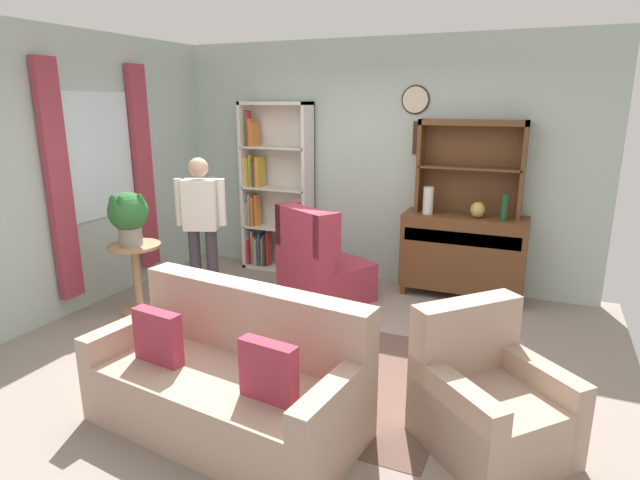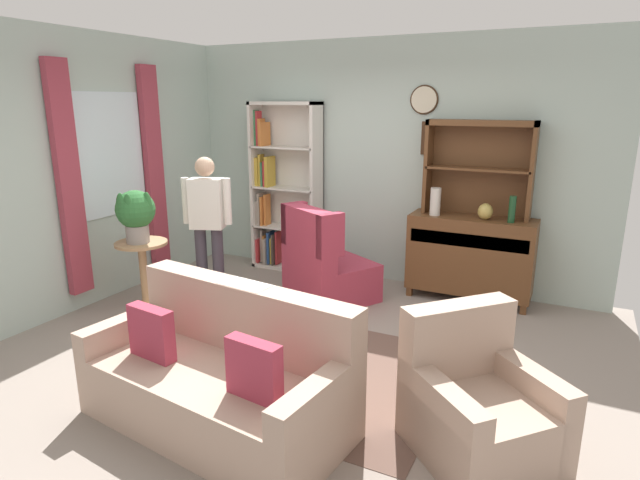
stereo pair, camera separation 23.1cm
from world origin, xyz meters
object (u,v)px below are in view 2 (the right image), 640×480
(sideboard_hutch, at_px, (480,155))
(person_reading, at_px, (208,220))
(bottle_wine, at_px, (512,209))
(sideboard, at_px, (470,254))
(vase_tall, at_px, (435,202))
(bookshelf, at_px, (282,192))
(vase_round, at_px, (485,212))
(wingback_chair, at_px, (325,267))
(armchair_floral, at_px, (478,408))
(couch_floral, at_px, (221,379))
(plant_stand, at_px, (143,268))
(potted_plant_large, at_px, (135,212))

(sideboard_hutch, relative_size, person_reading, 0.71)
(bottle_wine, bearing_deg, sideboard, 167.11)
(vase_tall, distance_m, person_reading, 2.42)
(bookshelf, relative_size, bottle_wine, 7.70)
(vase_round, xyz_separation_m, person_reading, (-2.60, -1.24, -0.10))
(vase_round, relative_size, person_reading, 0.11)
(wingback_chair, height_order, person_reading, person_reading)
(bookshelf, bearing_deg, armchair_floral, -42.26)
(sideboard, relative_size, armchair_floral, 1.20)
(bottle_wine, distance_m, wingback_chair, 2.00)
(sideboard_hutch, bearing_deg, vase_round, -53.52)
(couch_floral, xyz_separation_m, plant_stand, (-1.92, 1.27, 0.13))
(sideboard_hutch, bearing_deg, person_reading, -150.23)
(vase_round, xyz_separation_m, armchair_floral, (0.43, -2.53, -0.72))
(couch_floral, bearing_deg, vase_tall, 77.69)
(bottle_wine, height_order, armchair_floral, bottle_wine)
(bookshelf, xyz_separation_m, armchair_floral, (2.95, -2.68, -0.70))
(vase_tall, bearing_deg, sideboard_hutch, 25.89)
(bottle_wine, bearing_deg, sideboard_hutch, 153.04)
(bookshelf, xyz_separation_m, person_reading, (-0.08, -1.39, -0.08))
(bookshelf, xyz_separation_m, bottle_wine, (2.78, -0.18, 0.07))
(sideboard, height_order, bottle_wine, bottle_wine)
(sideboard_hutch, xyz_separation_m, plant_stand, (-2.95, -1.88, -1.12))
(bookshelf, bearing_deg, vase_tall, -4.79)
(bottle_wine, relative_size, wingback_chair, 0.25)
(sideboard, distance_m, potted_plant_large, 3.51)
(couch_floral, relative_size, armchair_floral, 1.75)
(sideboard_hutch, distance_m, couch_floral, 3.54)
(bookshelf, height_order, potted_plant_large, bookshelf)
(bookshelf, distance_m, bottle_wine, 2.79)
(armchair_floral, xyz_separation_m, wingback_chair, (-1.94, 1.85, 0.09))
(vase_round, bearing_deg, sideboard_hutch, 126.48)
(wingback_chair, height_order, plant_stand, wingback_chair)
(bookshelf, bearing_deg, bottle_wine, -3.64)
(bookshelf, bearing_deg, sideboard, -2.10)
(vase_tall, relative_size, vase_round, 1.74)
(vase_round, distance_m, wingback_chair, 1.77)
(potted_plant_large, bearing_deg, vase_round, 29.46)
(vase_round, height_order, plant_stand, vase_round)
(bookshelf, height_order, couch_floral, bookshelf)
(vase_round, relative_size, couch_floral, 0.09)
(vase_tall, bearing_deg, vase_round, 1.49)
(sideboard_hutch, bearing_deg, sideboard, -90.00)
(sideboard, height_order, vase_tall, vase_tall)
(bookshelf, distance_m, couch_floral, 3.47)
(vase_round, height_order, wingback_chair, vase_round)
(sideboard, bearing_deg, person_reading, -152.17)
(bottle_wine, bearing_deg, plant_stand, -153.28)
(bookshelf, distance_m, vase_round, 2.53)
(sideboard_hutch, bearing_deg, plant_stand, -147.51)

